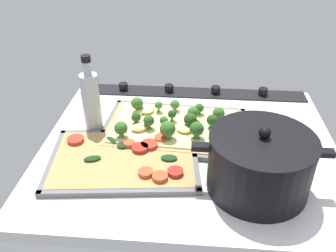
{
  "coord_description": "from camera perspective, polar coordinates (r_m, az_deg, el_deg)",
  "views": [
    {
      "loc": [
        -0.88,
        75.55,
        53.01
      ],
      "look_at": [
        5.47,
        -0.85,
        4.52
      ],
      "focal_mm": 38.73,
      "sensor_mm": 36.0,
      "label": 1
    }
  ],
  "objects": [
    {
      "name": "broccoli_pizza",
      "position": [
        0.96,
        1.01,
        0.25
      ],
      "size": [
        36.65,
        24.5,
        6.2
      ],
      "color": "tan",
      "rests_on": "baking_tray_front"
    },
    {
      "name": "baking_tray_front",
      "position": [
        0.97,
        1.06,
        -0.59
      ],
      "size": [
        39.18,
        27.03,
        1.3
      ],
      "color": "slate",
      "rests_on": "ground_plane"
    },
    {
      "name": "veggie_pizza_back",
      "position": [
        0.86,
        -6.62,
        -4.94
      ],
      "size": [
        34.44,
        24.97,
        1.9
      ],
      "color": "#A58E53",
      "rests_on": "baking_tray_back"
    },
    {
      "name": "cooking_pot",
      "position": [
        0.78,
        14.22,
        -5.69
      ],
      "size": [
        28.54,
        21.77,
        15.24
      ],
      "color": "black",
      "rests_on": "ground_plane"
    },
    {
      "name": "stove_control_panel",
      "position": [
        1.16,
        3.82,
        5.41
      ],
      "size": [
        70.92,
        7.0,
        2.6
      ],
      "color": "black",
      "rests_on": "ground_plane"
    },
    {
      "name": "oil_bottle",
      "position": [
        0.96,
        -12.0,
        3.92
      ],
      "size": [
        4.67,
        4.67,
        20.92
      ],
      "color": "#B7BCC6",
      "rests_on": "ground_plane"
    },
    {
      "name": "baking_tray_back",
      "position": [
        0.87,
        -6.94,
        -5.41
      ],
      "size": [
        37.08,
        27.61,
        1.3
      ],
      "color": "slate",
      "rests_on": "ground_plane"
    },
    {
      "name": "ground_plane",
      "position": [
        0.93,
        3.32,
        -3.56
      ],
      "size": [
        73.88,
        63.26,
        3.0
      ],
      "primitive_type": "cube",
      "color": "white"
    }
  ]
}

